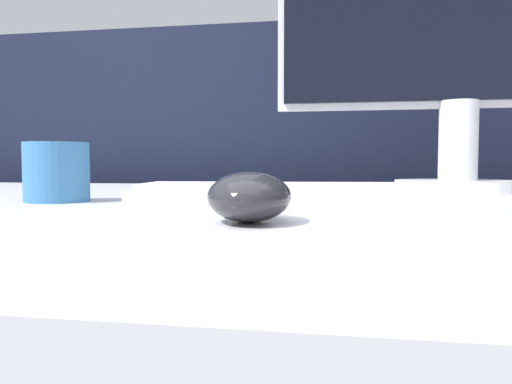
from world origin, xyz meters
The scene contains 5 objects.
partition_panel centered at (0.00, 0.64, 0.59)m, with size 5.00×0.03×1.18m.
computer_mouse_near centered at (0.07, -0.23, 0.79)m, with size 0.08×0.11×0.04m.
keyboard centered at (0.08, -0.01, 0.78)m, with size 0.39×0.15×0.02m.
monitor centered at (0.35, 0.26, 1.10)m, with size 0.63×0.21×0.59m.
mug centered at (-0.21, -0.06, 0.81)m, with size 0.08×0.08×0.08m.
Camera 1 is at (0.15, -0.65, 0.82)m, focal length 35.00 mm.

